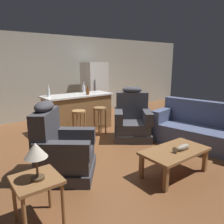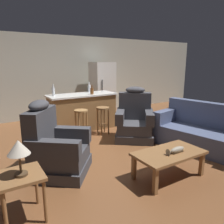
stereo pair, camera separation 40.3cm
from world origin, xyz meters
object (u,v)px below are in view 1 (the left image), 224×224
recliner_near_lamp (61,150)px  bottle_tall_green (84,89)px  couch (200,130)px  refrigerator (94,89)px  table_lamp (36,152)px  bottle_short_amber (48,92)px  bottle_wine_dark (88,91)px  kitchen_island (78,112)px  bar_stool_left (79,119)px  recliner_near_island (132,120)px  coffee_table (175,153)px  bar_stool_right (100,116)px  fish_figurine (182,148)px  end_table (37,187)px

recliner_near_lamp → bottle_tall_green: (1.68, 2.21, 0.63)m
couch → refrigerator: (-0.30, 3.76, 0.54)m
table_lamp → refrigerator: size_ratio=0.23×
bottle_short_amber → bottle_wine_dark: bearing=-19.4°
bottle_tall_green → couch: bearing=-66.1°
kitchen_island → bar_stool_left: kitchen_island is taller
recliner_near_lamp → recliner_near_island: bearing=55.9°
coffee_table → kitchen_island: kitchen_island is taller
recliner_near_island → bottle_tall_green: size_ratio=4.31×
couch → recliner_near_lamp: recliner_near_lamp is taller
table_lamp → bar_stool_left: size_ratio=0.60×
coffee_table → couch: 1.55m
table_lamp → bottle_short_amber: 3.27m
couch → refrigerator: refrigerator is taller
table_lamp → bar_stool_right: table_lamp is taller
table_lamp → kitchen_island: bearing=54.9°
fish_figurine → bottle_wine_dark: (0.05, 2.92, 0.57)m
recliner_near_island → refrigerator: 2.59m
end_table → bottle_tall_green: bearing=52.6°
fish_figurine → coffee_table: bearing=128.8°
recliner_near_lamp → bar_stool_right: 2.10m
table_lamp → bottle_tall_green: size_ratio=1.47×
table_lamp → bottle_short_amber: bottle_short_amber is taller
recliner_near_island → bar_stool_left: size_ratio=1.76×
recliner_near_lamp → end_table: bearing=-89.2°
coffee_table → bar_stool_right: bearing=85.8°
recliner_near_island → bottle_wine_dark: size_ratio=5.23×
bottle_tall_green → bottle_wine_dark: size_ratio=1.21×
recliner_near_island → kitchen_island: bearing=-112.7°
recliner_near_lamp → coffee_table: bearing=2.0°
coffee_table → bottle_short_amber: (-0.80, 3.16, 0.69)m
kitchen_island → bar_stool_right: 0.68m
bottle_short_amber → bar_stool_left: bearing=-62.9°
couch → end_table: 3.60m
bar_stool_left → couch: bearing=-45.6°
kitchen_island → bottle_tall_green: bottle_tall_green is taller
end_table → bar_stool_left: 2.77m
coffee_table → couch: (1.48, 0.46, -0.02)m
end_table → bar_stool_right: 3.16m
coffee_table → recliner_near_lamp: recliner_near_lamp is taller
couch → bottle_tall_green: 3.15m
refrigerator → recliner_near_island: bearing=-102.0°
kitchen_island → coffee_table: bearing=-88.3°
fish_figurine → bar_stool_right: bearing=87.3°
table_lamp → recliner_near_lamp: bearing=53.8°
table_lamp → kitchen_island: 3.51m
bottle_short_amber → recliner_near_lamp: bearing=-107.0°
recliner_near_island → kitchen_island: size_ratio=0.67×
bar_stool_right → fish_figurine: bearing=-92.7°
couch → end_table: couch is taller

